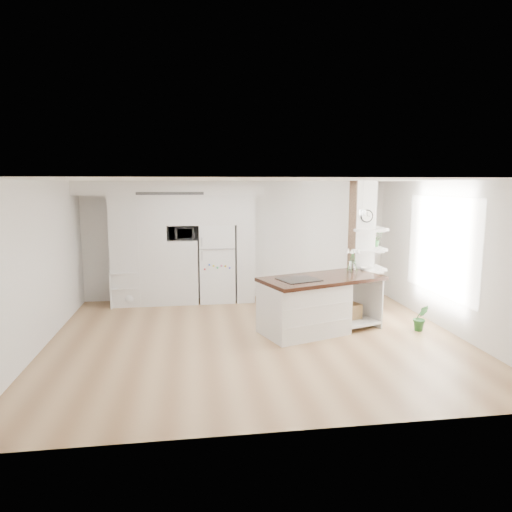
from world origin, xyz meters
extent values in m
cube|color=tan|center=(0.00, 0.00, 0.00)|extent=(7.00, 6.00, 0.01)
cube|color=white|center=(0.00, 0.00, 2.70)|extent=(7.00, 6.00, 0.04)
cube|color=silver|center=(0.00, 3.00, 1.35)|extent=(7.00, 0.04, 2.70)
cube|color=silver|center=(0.00, -3.00, 1.35)|extent=(7.00, 0.04, 2.70)
cube|color=silver|center=(-3.50, 0.00, 1.35)|extent=(0.04, 6.00, 2.70)
cube|color=silver|center=(3.50, 0.00, 1.35)|extent=(0.04, 6.00, 2.70)
cube|color=silver|center=(-2.20, 2.67, 1.20)|extent=(1.20, 0.65, 2.40)
cube|color=silver|center=(-1.27, 2.67, 0.71)|extent=(0.65, 0.65, 1.42)
cube|color=silver|center=(-1.27, 2.67, 2.08)|extent=(0.65, 0.65, 0.65)
cube|color=silver|center=(-0.53, 2.67, 2.08)|extent=(0.85, 0.65, 0.65)
cube|color=silver|center=(0.10, 2.67, 1.20)|extent=(0.40, 0.65, 2.40)
cube|color=silver|center=(-1.50, 2.65, 2.55)|extent=(4.00, 0.70, 0.30)
cube|color=#262626|center=(-1.50, 2.31, 2.44)|extent=(1.40, 0.04, 0.06)
cube|color=white|center=(-0.53, 2.68, 0.88)|extent=(0.78, 0.66, 1.75)
cube|color=#B2B2B7|center=(-0.53, 2.34, 1.24)|extent=(0.78, 0.01, 0.03)
cube|color=silver|center=(2.30, 1.20, 1.35)|extent=(0.40, 0.40, 2.70)
cube|color=#A37B5B|center=(2.09, 1.20, 1.35)|extent=(0.02, 0.40, 2.70)
cube|color=#A37B5B|center=(2.30, 1.41, 1.35)|extent=(0.40, 0.02, 2.70)
cylinder|color=black|center=(2.30, 0.99, 2.02)|extent=(0.25, 0.03, 0.25)
cylinder|color=white|center=(2.30, 0.98, 2.02)|extent=(0.21, 0.01, 0.21)
plane|color=white|center=(3.48, 0.30, 1.50)|extent=(0.00, 2.40, 2.40)
cylinder|color=white|center=(1.70, 0.15, 2.12)|extent=(0.12, 0.12, 0.10)
cube|color=silver|center=(0.87, 0.17, 0.46)|extent=(1.65, 1.35, 0.92)
cube|color=silver|center=(1.85, 0.51, 0.12)|extent=(1.03, 1.13, 0.04)
cube|color=silver|center=(2.20, 0.63, 0.46)|extent=(0.33, 0.89, 0.92)
cube|color=#381C11|center=(1.23, 0.30, 0.95)|extent=(2.41, 1.70, 0.07)
cube|color=black|center=(0.76, 0.13, 0.99)|extent=(0.80, 0.73, 0.01)
cube|color=#A07E4D|center=(1.80, 0.49, 0.28)|extent=(0.52, 0.45, 0.27)
cylinder|color=white|center=(1.92, 0.65, 1.10)|extent=(0.12, 0.12, 0.22)
cube|color=silver|center=(-2.82, 2.46, 0.39)|extent=(0.08, 0.38, 0.77)
cube|color=silver|center=(-2.21, 2.54, 0.39)|extent=(0.08, 0.38, 0.77)
cube|color=silver|center=(-2.52, 2.50, 0.75)|extent=(0.69, 0.46, 0.03)
cube|color=silver|center=(-2.52, 2.50, 0.42)|extent=(0.66, 0.45, 0.03)
sphere|color=white|center=(-2.43, 2.51, 0.19)|extent=(0.37, 0.37, 0.37)
imported|color=#28652B|center=(3.00, 0.00, 0.24)|extent=(0.30, 0.26, 0.49)
imported|color=#28652B|center=(2.49, 1.98, 0.21)|extent=(0.29, 0.29, 0.43)
imported|color=#2D2D2D|center=(-1.27, 2.62, 1.57)|extent=(0.54, 0.37, 0.30)
imported|color=#28652B|center=(2.63, 1.30, 1.52)|extent=(0.27, 0.23, 0.30)
imported|color=white|center=(2.30, 0.90, 1.00)|extent=(0.22, 0.22, 0.05)
camera|label=1|loc=(-1.07, -7.46, 2.63)|focal=32.00mm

